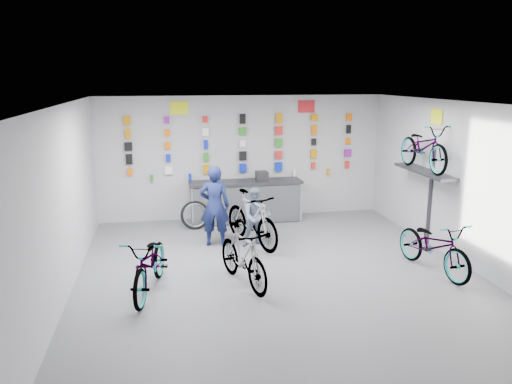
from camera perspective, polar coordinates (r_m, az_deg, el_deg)
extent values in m
plane|color=#545459|center=(8.89, 2.72, -9.67)|extent=(8.00, 8.00, 0.00)
plane|color=white|center=(8.21, 2.94, 10.03)|extent=(8.00, 8.00, 0.00)
plane|color=#B5B5B8|center=(12.28, -1.57, 3.97)|extent=(7.00, 0.00, 7.00)
plane|color=#B5B5B8|center=(4.82, 14.26, -10.91)|extent=(7.00, 0.00, 7.00)
plane|color=#B5B5B8|center=(8.34, -21.24, -1.22)|extent=(0.00, 8.00, 8.00)
plane|color=#B5B5B8|center=(9.84, 23.05, 0.68)|extent=(0.00, 8.00, 8.00)
cube|color=black|center=(12.05, -1.19, -1.29)|extent=(2.60, 0.60, 0.90)
cube|color=silver|center=(11.76, -0.95, -1.50)|extent=(2.60, 0.02, 0.90)
cube|color=silver|center=(11.62, -7.28, -1.79)|extent=(0.04, 0.04, 0.96)
cube|color=silver|center=(12.04, 5.16, -1.21)|extent=(0.04, 0.04, 0.96)
cube|color=black|center=(11.94, -1.20, 1.13)|extent=(2.70, 0.66, 0.06)
cube|color=#FC6703|center=(12.12, -14.22, 2.26)|extent=(0.10, 0.06, 0.18)
cube|color=white|center=(12.10, -9.96, 2.44)|extent=(0.18, 0.06, 0.18)
cube|color=#CE7E00|center=(12.14, -5.71, 2.61)|extent=(0.15, 0.06, 0.21)
cube|color=#0A23BF|center=(12.25, -1.51, 2.77)|extent=(0.17, 0.06, 0.21)
cube|color=#0A23BF|center=(12.43, 2.60, 2.90)|extent=(0.18, 0.06, 0.22)
cube|color=red|center=(12.66, 6.57, 3.02)|extent=(0.10, 0.06, 0.16)
cube|color=red|center=(12.96, 10.37, 3.12)|extent=(0.11, 0.06, 0.18)
cube|color=black|center=(12.07, -14.30, 3.66)|extent=(0.15, 0.06, 0.24)
cube|color=#0A23BF|center=(12.05, -10.01, 3.85)|extent=(0.11, 0.06, 0.18)
cube|color=#2B8520|center=(12.09, -5.74, 4.01)|extent=(0.12, 0.06, 0.20)
cube|color=black|center=(12.20, -1.52, 4.15)|extent=(0.17, 0.06, 0.22)
cube|color=red|center=(12.38, 2.61, 4.27)|extent=(0.17, 0.06, 0.18)
cube|color=#CE7E00|center=(12.61, 6.60, 4.36)|extent=(0.15, 0.06, 0.21)
cube|color=#881692|center=(12.91, 10.43, 4.43)|extent=(0.18, 0.06, 0.17)
cube|color=black|center=(12.03, -14.37, 5.07)|extent=(0.18, 0.06, 0.19)
cube|color=#FC6703|center=(12.00, -10.07, 5.26)|extent=(0.13, 0.06, 0.16)
cube|color=#0A23BF|center=(12.05, -5.77, 5.42)|extent=(0.09, 0.06, 0.22)
cube|color=white|center=(12.16, -1.52, 5.55)|extent=(0.13, 0.06, 0.14)
cube|color=#2B8520|center=(12.34, 2.62, 5.65)|extent=(0.17, 0.06, 0.21)
cube|color=black|center=(12.57, 6.64, 5.71)|extent=(0.12, 0.06, 0.17)
cube|color=#FC6703|center=(12.87, 10.48, 5.75)|extent=(0.12, 0.06, 0.15)
cube|color=#CE7E00|center=(11.99, -14.45, 6.49)|extent=(0.11, 0.06, 0.21)
cube|color=#FC6703|center=(11.97, -10.13, 6.68)|extent=(0.12, 0.06, 0.16)
cube|color=white|center=(12.01, -5.80, 6.84)|extent=(0.14, 0.06, 0.18)
cube|color=#2B8520|center=(12.12, -1.53, 6.96)|extent=(0.18, 0.06, 0.18)
cube|color=red|center=(12.30, 2.64, 7.03)|extent=(0.18, 0.06, 0.21)
cube|color=#FC6703|center=(12.54, 6.67, 7.07)|extent=(0.12, 0.06, 0.24)
cube|color=black|center=(12.84, 10.54, 7.08)|extent=(0.11, 0.06, 0.21)
cube|color=#CE7E00|center=(11.96, -14.54, 7.91)|extent=(0.14, 0.06, 0.21)
cube|color=#881692|center=(11.94, -10.18, 8.11)|extent=(0.12, 0.06, 0.16)
cube|color=red|center=(11.99, -5.84, 8.27)|extent=(0.13, 0.06, 0.15)
cube|color=black|center=(12.10, -1.54, 8.37)|extent=(0.14, 0.06, 0.24)
cube|color=#CE7E00|center=(12.27, 2.65, 8.43)|extent=(0.14, 0.06, 0.24)
cube|color=#CE7E00|center=(12.51, 6.71, 8.44)|extent=(0.17, 0.06, 0.16)
cube|color=#FC6703|center=(12.81, 10.59, 8.41)|extent=(0.13, 0.06, 0.18)
cylinder|color=#2B8520|center=(12.11, -11.82, 1.56)|extent=(0.07, 0.07, 0.16)
cylinder|color=#0A23BF|center=(12.13, -7.56, 1.73)|extent=(0.07, 0.07, 0.16)
cylinder|color=#2B8520|center=(12.33, 0.35, 2.04)|extent=(0.07, 0.07, 0.16)
cylinder|color=white|center=(12.54, 4.39, 2.18)|extent=(0.07, 0.07, 0.16)
cylinder|color=#CE7E00|center=(12.80, 8.28, 2.30)|extent=(0.07, 0.07, 0.16)
cube|color=#333338|center=(10.73, 18.67, 2.25)|extent=(0.38, 1.90, 0.06)
cube|color=#333338|center=(10.93, 19.29, -0.56)|extent=(0.04, 0.10, 2.00)
cube|color=#EFFF16|center=(11.98, -8.79, 9.47)|extent=(0.42, 0.02, 0.30)
cube|color=red|center=(12.48, 5.78, 9.69)|extent=(0.42, 0.02, 0.30)
cube|color=#EFFF16|center=(10.68, 19.95, 8.08)|extent=(0.02, 0.40, 0.30)
imported|color=gray|center=(8.28, -11.96, -8.01)|extent=(1.05, 1.97, 0.99)
imported|color=gray|center=(8.38, -1.50, -7.34)|extent=(0.95, 1.76, 1.02)
imported|color=gray|center=(9.49, 19.67, -5.79)|extent=(0.96, 1.95, 0.98)
imported|color=gray|center=(10.31, -0.50, -3.07)|extent=(1.22, 1.95, 1.14)
imported|color=gray|center=(10.63, 18.63, 4.91)|extent=(0.63, 1.80, 0.95)
imported|color=#131C48|center=(10.28, -4.75, -1.59)|extent=(0.68, 0.51, 1.69)
imported|color=slate|center=(10.27, 0.04, -2.87)|extent=(0.61, 0.48, 1.23)
torus|color=black|center=(11.58, -6.99, -2.64)|extent=(0.67, 0.24, 0.66)
torus|color=silver|center=(11.58, -6.99, -2.64)|extent=(0.55, 0.17, 0.53)
cube|color=black|center=(11.98, 0.66, 1.86)|extent=(0.28, 0.30, 0.22)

